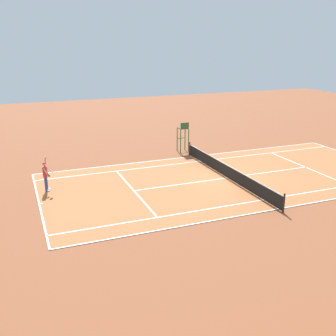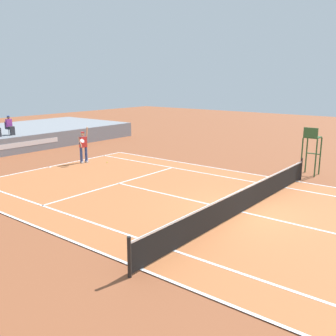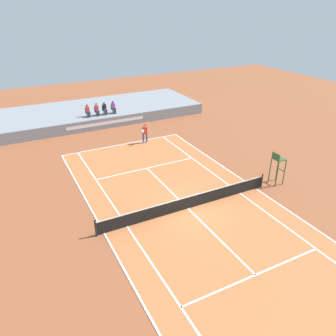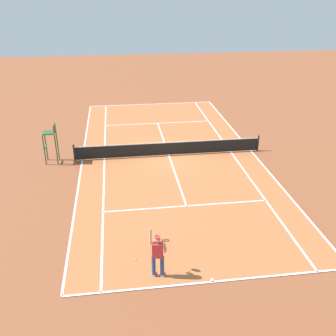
% 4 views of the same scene
% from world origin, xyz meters
% --- Properties ---
extents(ground_plane, '(80.00, 80.00, 0.00)m').
position_xyz_m(ground_plane, '(0.00, 0.00, 0.00)').
color(ground_plane, brown).
extents(court, '(11.08, 23.88, 0.03)m').
position_xyz_m(court, '(0.00, 0.00, 0.01)').
color(court, '#B76638').
rests_on(court, ground).
extents(net, '(11.98, 0.10, 1.07)m').
position_xyz_m(net, '(0.00, 0.00, 0.52)').
color(net, black).
rests_on(net, ground).
extents(barrier_wall, '(23.11, 0.25, 1.13)m').
position_xyz_m(barrier_wall, '(0.00, 16.73, 0.57)').
color(barrier_wall, gray).
rests_on(barrier_wall, ground).
extents(bleacher_platform, '(23.11, 8.32, 1.13)m').
position_xyz_m(bleacher_platform, '(0.00, 21.01, 0.56)').
color(bleacher_platform, gray).
rests_on(bleacher_platform, ground).
extents(spectator_seated_0, '(0.44, 0.60, 1.27)m').
position_xyz_m(spectator_seated_0, '(-1.44, 17.91, 1.74)').
color(spectator_seated_0, '#474C56').
rests_on(spectator_seated_0, bleacher_platform).
extents(spectator_seated_1, '(0.44, 0.60, 1.27)m').
position_xyz_m(spectator_seated_1, '(-0.49, 17.91, 1.74)').
color(spectator_seated_1, '#474C56').
rests_on(spectator_seated_1, bleacher_platform).
extents(spectator_seated_2, '(0.44, 0.60, 1.27)m').
position_xyz_m(spectator_seated_2, '(0.35, 17.91, 1.74)').
color(spectator_seated_2, '#474C56').
rests_on(spectator_seated_2, bleacher_platform).
extents(spectator_seated_3, '(0.44, 0.60, 1.27)m').
position_xyz_m(spectator_seated_3, '(1.30, 17.91, 1.74)').
color(spectator_seated_3, '#474C56').
rests_on(spectator_seated_3, bleacher_platform).
extents(tennis_player, '(0.81, 0.62, 2.08)m').
position_xyz_m(tennis_player, '(1.97, 11.27, 0.99)').
color(tennis_player, navy).
rests_on(tennis_player, ground).
extents(tennis_ball, '(0.07, 0.07, 0.07)m').
position_xyz_m(tennis_ball, '(2.78, 10.20, 0.03)').
color(tennis_ball, '#D1E533').
rests_on(tennis_ball, ground).
extents(umpire_chair, '(0.77, 0.77, 2.44)m').
position_xyz_m(umpire_chair, '(7.21, 0.00, 1.56)').
color(umpire_chair, '#2D562D').
rests_on(umpire_chair, ground).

